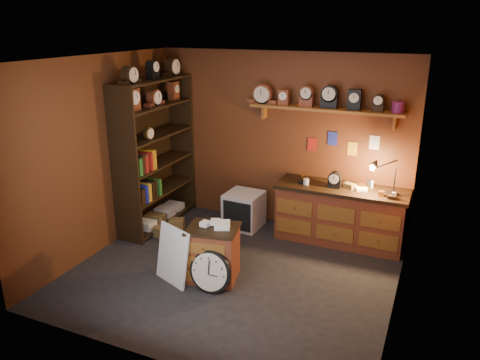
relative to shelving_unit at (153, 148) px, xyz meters
name	(u,v)px	position (x,y,z in m)	size (l,w,h in m)	color
floor	(233,273)	(1.79, -0.98, -1.25)	(4.00, 4.00, 0.00)	black
room_shell	(239,143)	(1.84, -0.87, 0.47)	(4.02, 3.62, 2.71)	#592D15
shelving_unit	(153,148)	(0.00, 0.00, 0.00)	(0.47, 1.60, 2.58)	black
workbench	(340,212)	(2.84, 0.49, -0.78)	(1.87, 0.66, 1.36)	brown
low_cabinet	(213,251)	(1.63, -1.21, -0.87)	(0.71, 0.63, 0.80)	brown
big_round_clock	(210,272)	(1.72, -1.48, -0.99)	(0.53, 0.17, 0.53)	black
white_panel	(174,281)	(1.19, -1.46, -1.25)	(0.56, 0.02, 0.74)	silver
mini_fridge	(244,210)	(1.35, 0.41, -0.97)	(0.57, 0.58, 0.56)	silver
floor_box_a	(164,232)	(0.38, -0.43, -1.17)	(0.25, 0.22, 0.16)	olive
floor_box_b	(170,268)	(1.04, -1.30, -1.19)	(0.20, 0.24, 0.12)	white
floor_box_c	(177,224)	(0.42, -0.11, -1.17)	(0.22, 0.19, 0.17)	olive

